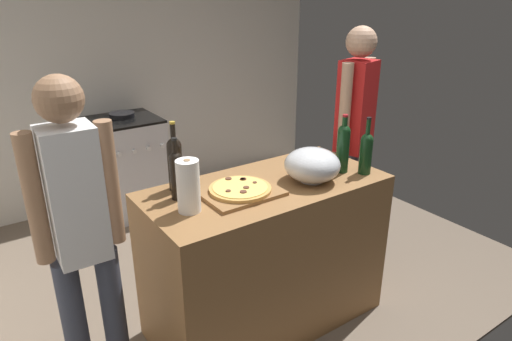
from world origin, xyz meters
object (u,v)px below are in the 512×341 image
object	(u,v)px
paper_towel_roll	(188,186)
person_in_stripes	(81,232)
stove	(125,167)
wine_bottle_amber	(343,146)
person_in_red	(354,132)
pizza	(240,189)
mixing_bowl	(312,165)
wine_bottle_dark	(177,173)
wine_bottle_green	(175,161)
wine_bottle_clear	(366,151)

from	to	relation	value
paper_towel_roll	person_in_stripes	world-z (taller)	person_in_stripes
stove	wine_bottle_amber	bearing A→B (deg)	-72.17
wine_bottle_amber	person_in_red	world-z (taller)	person_in_red
pizza	mixing_bowl	size ratio (longest dim) A/B	1.05
mixing_bowl	wine_bottle_dark	bearing A→B (deg)	163.24
mixing_bowl	wine_bottle_green	distance (m)	0.75
paper_towel_roll	wine_bottle_amber	size ratio (longest dim) A/B	0.77
pizza	wine_bottle_green	world-z (taller)	wine_bottle_green
wine_bottle_dark	wine_bottle_green	size ratio (longest dim) A/B	0.87
paper_towel_roll	wine_bottle_green	xyz separation A→B (m)	(0.06, 0.27, 0.03)
paper_towel_roll	wine_bottle_dark	distance (m)	0.16
mixing_bowl	wine_bottle_amber	distance (m)	0.25
pizza	wine_bottle_clear	bearing A→B (deg)	-12.69
wine_bottle_dark	wine_bottle_green	bearing A→B (deg)	67.78
paper_towel_roll	person_in_stripes	xyz separation A→B (m)	(-0.49, 0.07, -0.12)
wine_bottle_dark	wine_bottle_amber	distance (m)	0.98
wine_bottle_green	person_in_stripes	distance (m)	0.61
wine_bottle_dark	stove	distance (m)	1.92
pizza	paper_towel_roll	size ratio (longest dim) A/B	1.24
wine_bottle_dark	wine_bottle_amber	world-z (taller)	wine_bottle_amber
mixing_bowl	wine_bottle_green	size ratio (longest dim) A/B	0.83
wine_bottle_amber	mixing_bowl	bearing A→B (deg)	-178.30
person_in_stripes	person_in_red	xyz separation A→B (m)	(1.93, 0.24, 0.06)
wine_bottle_clear	stove	world-z (taller)	wine_bottle_clear
wine_bottle_amber	person_in_stripes	size ratio (longest dim) A/B	0.21
paper_towel_roll	person_in_red	world-z (taller)	person_in_red
mixing_bowl	wine_bottle_clear	distance (m)	0.34
person_in_red	wine_bottle_amber	bearing A→B (deg)	-142.79
wine_bottle_dark	wine_bottle_clear	bearing A→B (deg)	-16.33
pizza	stove	world-z (taller)	pizza
pizza	wine_bottle_dark	distance (m)	0.34
person_in_stripes	wine_bottle_dark	bearing A→B (deg)	9.94
mixing_bowl	stove	distance (m)	2.12
wine_bottle_green	person_in_stripes	world-z (taller)	person_in_stripes
wine_bottle_dark	wine_bottle_green	distance (m)	0.12
wine_bottle_dark	wine_bottle_amber	size ratio (longest dim) A/B	0.95
paper_towel_roll	wine_bottle_dark	size ratio (longest dim) A/B	0.81
pizza	mixing_bowl	world-z (taller)	mixing_bowl
pizza	wine_bottle_clear	xyz separation A→B (m)	(0.75, -0.17, 0.10)
wine_bottle_amber	wine_bottle_dark	bearing A→B (deg)	167.68
wine_bottle_amber	wine_bottle_clear	world-z (taller)	wine_bottle_amber
pizza	wine_bottle_amber	bearing A→B (deg)	-6.21
wine_bottle_green	mixing_bowl	bearing A→B (deg)	-26.19
stove	wine_bottle_dark	bearing A→B (deg)	-99.82
pizza	paper_towel_roll	bearing A→B (deg)	-175.57
mixing_bowl	paper_towel_roll	bearing A→B (deg)	175.65
wine_bottle_green	wine_bottle_amber	xyz separation A→B (m)	(0.91, -0.32, -0.00)
wine_bottle_amber	person_in_stripes	distance (m)	1.48
mixing_bowl	wine_bottle_amber	xyz separation A→B (m)	(0.24, 0.01, 0.06)
stove	wine_bottle_green	bearing A→B (deg)	-98.94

